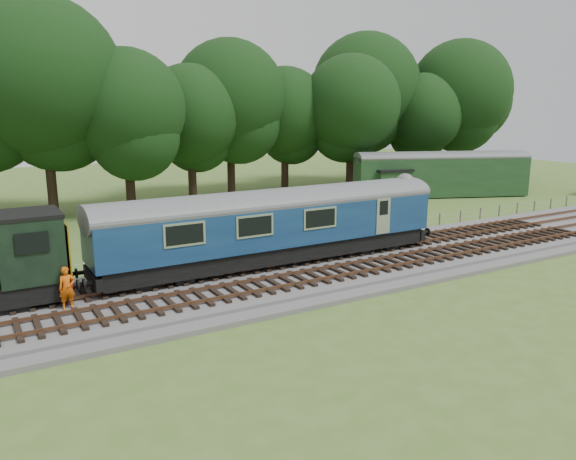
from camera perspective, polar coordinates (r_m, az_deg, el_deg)
ground at (r=28.75m, az=4.51°, el=-4.02°), size 120.00×120.00×0.00m
ballast at (r=28.70m, az=4.51°, el=-3.69°), size 70.00×7.00×0.35m
track_north at (r=29.75m, az=2.98°, el=-2.60°), size 67.20×2.40×0.21m
track_south at (r=27.40m, az=6.43°, el=-4.01°), size 67.20×2.40×0.21m
fence at (r=32.40m, az=-0.04°, el=-2.06°), size 64.00×0.12×1.00m
tree_line at (r=47.99m, az=-10.65°, el=2.56°), size 70.00×8.00×18.00m
dmu_railcar at (r=27.94m, az=-1.39°, el=1.03°), size 18.05×2.86×3.88m
worker at (r=23.71m, az=-21.53°, el=-5.50°), size 0.64×0.44×1.71m
parked_coach at (r=52.83m, az=15.32°, el=5.72°), size 15.61×8.43×4.02m
shed at (r=51.01m, az=10.12°, el=4.73°), size 3.90×3.90×2.69m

